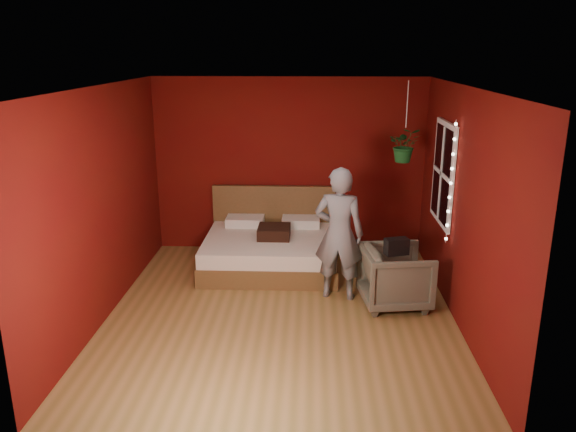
# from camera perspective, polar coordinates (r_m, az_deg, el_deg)

# --- Properties ---
(floor) EXTENTS (4.50, 4.50, 0.00)m
(floor) POSITION_cam_1_polar(r_m,az_deg,el_deg) (6.68, -0.73, -9.84)
(floor) COLOR olive
(floor) RESTS_ON ground
(room_walls) EXTENTS (4.04, 4.54, 2.62)m
(room_walls) POSITION_cam_1_polar(r_m,az_deg,el_deg) (6.12, -0.79, 4.36)
(room_walls) COLOR #551009
(room_walls) RESTS_ON ground
(window) EXTENTS (0.05, 0.97, 1.27)m
(window) POSITION_cam_1_polar(r_m,az_deg,el_deg) (7.21, 15.46, 4.20)
(window) COLOR white
(window) RESTS_ON room_walls
(fairy_lights) EXTENTS (0.04, 0.04, 1.45)m
(fairy_lights) POSITION_cam_1_polar(r_m,az_deg,el_deg) (6.71, 16.21, 3.23)
(fairy_lights) COLOR silver
(fairy_lights) RESTS_ON room_walls
(bed) EXTENTS (1.84, 1.56, 1.01)m
(bed) POSITION_cam_1_polar(r_m,az_deg,el_deg) (7.98, -1.75, -3.28)
(bed) COLOR brown
(bed) RESTS_ON ground
(person) EXTENTS (0.67, 0.50, 1.65)m
(person) POSITION_cam_1_polar(r_m,az_deg,el_deg) (6.83, 5.20, -1.81)
(person) COLOR slate
(person) RESTS_ON ground
(armchair) EXTENTS (0.88, 0.87, 0.72)m
(armchair) POSITION_cam_1_polar(r_m,az_deg,el_deg) (6.87, 10.86, -6.09)
(armchair) COLOR #5A5747
(armchair) RESTS_ON ground
(handbag) EXTENTS (0.29, 0.21, 0.19)m
(handbag) POSITION_cam_1_polar(r_m,az_deg,el_deg) (6.53, 10.97, -3.05)
(handbag) COLOR black
(handbag) RESTS_ON armchair
(throw_pillow) EXTENTS (0.44, 0.44, 0.16)m
(throw_pillow) POSITION_cam_1_polar(r_m,az_deg,el_deg) (7.79, -1.43, -1.63)
(throw_pillow) COLOR black
(throw_pillow) RESTS_ON bed
(hanging_plant) EXTENTS (0.43, 0.38, 1.04)m
(hanging_plant) POSITION_cam_1_polar(r_m,az_deg,el_deg) (7.44, 11.78, 7.08)
(hanging_plant) COLOR silver
(hanging_plant) RESTS_ON room_walls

